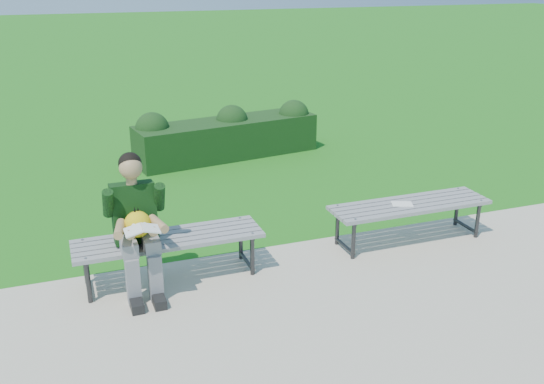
{
  "coord_description": "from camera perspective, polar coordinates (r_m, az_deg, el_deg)",
  "views": [
    {
      "loc": [
        -2.01,
        -5.66,
        2.88
      ],
      "look_at": [
        -0.0,
        -0.2,
        0.73
      ],
      "focal_mm": 40.0,
      "sensor_mm": 36.0,
      "label": 1
    }
  ],
  "objects": [
    {
      "name": "hedge",
      "position": [
        9.87,
        -4.26,
        5.42
      ],
      "size": [
        3.05,
        1.19,
        0.83
      ],
      "color": "#123614",
      "rests_on": "ground"
    },
    {
      "name": "seated_boy",
      "position": [
        5.67,
        -12.65,
        -2.71
      ],
      "size": [
        0.56,
        0.76,
        1.31
      ],
      "color": "slate",
      "rests_on": "walkway"
    },
    {
      "name": "bench_left",
      "position": [
        5.92,
        -9.68,
        -4.67
      ],
      "size": [
        1.8,
        0.5,
        0.46
      ],
      "color": "slate",
      "rests_on": "walkway"
    },
    {
      "name": "paper_sheet",
      "position": [
        6.75,
        12.15,
        -1.11
      ],
      "size": [
        0.26,
        0.23,
        0.01
      ],
      "color": "white",
      "rests_on": "bench_right"
    },
    {
      "name": "ground",
      "position": [
        6.66,
        -0.59,
        -5.37
      ],
      "size": [
        80.0,
        80.0,
        0.0
      ],
      "color": "#357E24",
      "rests_on": "ground"
    },
    {
      "name": "bench_right",
      "position": [
        6.82,
        12.83,
        -1.45
      ],
      "size": [
        1.8,
        0.5,
        0.46
      ],
      "color": "slate",
      "rests_on": "walkway"
    },
    {
      "name": "walkway",
      "position": [
        5.25,
        6.01,
        -13.02
      ],
      "size": [
        30.0,
        3.5,
        0.02
      ],
      "color": "#BFB79E",
      "rests_on": "ground"
    }
  ]
}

